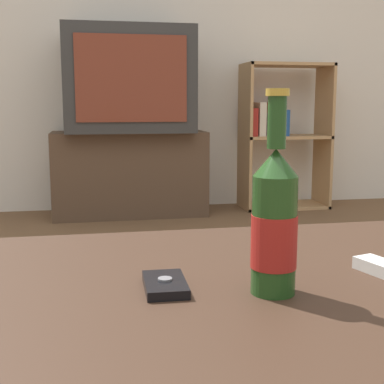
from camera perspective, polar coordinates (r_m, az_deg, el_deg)
back_wall at (r=3.79m, az=-8.92°, el=18.04°), size 8.00×0.05×2.60m
coffee_table at (r=0.81m, az=0.94°, el=-14.65°), size 1.19×0.77×0.45m
tv_stand at (r=3.51m, az=-6.67°, el=1.98°), size 0.98×0.39×0.54m
television at (r=3.49m, az=-6.85°, el=11.70°), size 0.79×0.59×0.64m
bookshelf at (r=3.77m, az=9.32°, el=6.31°), size 0.60×0.30×0.99m
beer_bottle at (r=0.76m, az=8.77°, el=-3.23°), size 0.07×0.07×0.29m
cell_phone at (r=0.79m, az=-2.90°, el=-9.82°), size 0.06×0.10×0.02m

